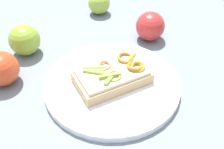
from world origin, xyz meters
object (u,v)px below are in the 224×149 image
at_px(apple_4, 99,3).
at_px(apple_5, 150,26).
at_px(sandwich, 113,75).
at_px(apple_2, 25,40).
at_px(plate, 112,84).
at_px(apple_0, 1,69).

relative_size(apple_4, apple_5, 0.87).
bearing_deg(sandwich, apple_4, 69.41).
relative_size(apple_2, apple_5, 1.00).
distance_m(plate, apple_2, 0.26).
bearing_deg(apple_4, apple_5, 82.81).
height_order(apple_2, apple_4, apple_2).
bearing_deg(apple_0, sandwich, 125.10).
bearing_deg(plate, apple_2, -81.55).
bearing_deg(plate, sandwich, 146.96).
bearing_deg(apple_2, sandwich, 98.78).
distance_m(plate, apple_5, 0.23).
bearing_deg(sandwich, apple_5, 34.45).
distance_m(sandwich, apple_2, 0.26).
distance_m(apple_2, apple_5, 0.34).
height_order(apple_0, apple_2, same).
height_order(sandwich, apple_4, apple_4).
bearing_deg(apple_4, apple_0, 6.64).
xyz_separation_m(apple_4, apple_5, (0.03, 0.21, 0.01)).
relative_size(apple_0, apple_5, 0.99).
relative_size(sandwich, apple_5, 2.32).
bearing_deg(sandwich, apple_0, 148.93).
bearing_deg(apple_2, plate, 98.45).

